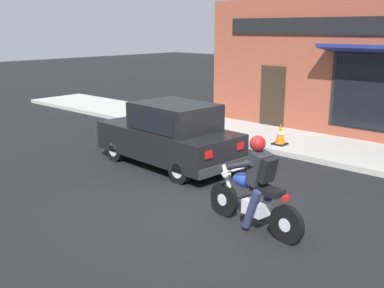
# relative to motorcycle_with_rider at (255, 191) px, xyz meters

# --- Properties ---
(ground_plane) EXTENTS (80.00, 80.00, 0.00)m
(ground_plane) POSITION_rel_motorcycle_with_rider_xyz_m (-0.02, 1.09, -0.68)
(ground_plane) COLOR black
(sidewalk_curb) EXTENTS (2.60, 22.00, 0.14)m
(sidewalk_curb) POSITION_rel_motorcycle_with_rider_xyz_m (5.46, 4.09, -0.61)
(sidewalk_curb) COLOR #ADAAA3
(sidewalk_curb) RESTS_ON ground
(storefront_building) EXTENTS (1.25, 11.18, 4.20)m
(storefront_building) POSITION_rel_motorcycle_with_rider_xyz_m (6.99, 0.84, 1.43)
(storefront_building) COLOR brown
(storefront_building) RESTS_ON ground
(motorcycle_with_rider) EXTENTS (0.63, 2.02, 1.62)m
(motorcycle_with_rider) POSITION_rel_motorcycle_with_rider_xyz_m (0.00, 0.00, 0.00)
(motorcycle_with_rider) COLOR black
(motorcycle_with_rider) RESTS_ON ground
(car_hatchback) EXTENTS (1.86, 3.87, 1.57)m
(car_hatchback) POSITION_rel_motorcycle_with_rider_xyz_m (1.60, 3.60, 0.09)
(car_hatchback) COLOR black
(car_hatchback) RESTS_ON ground
(traffic_cone) EXTENTS (0.36, 0.36, 0.60)m
(traffic_cone) POSITION_rel_motorcycle_with_rider_xyz_m (4.72, 2.39, -0.25)
(traffic_cone) COLOR black
(traffic_cone) RESTS_ON sidewalk_curb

